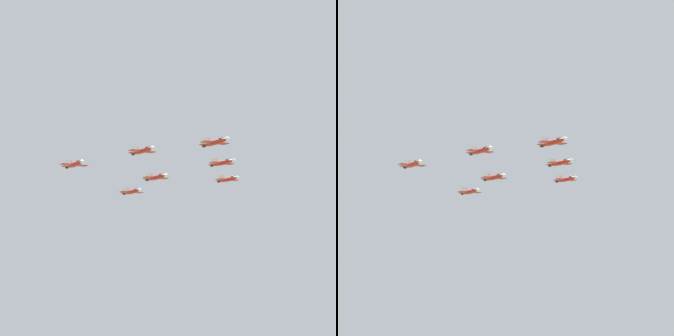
% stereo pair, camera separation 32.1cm
% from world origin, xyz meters
% --- Properties ---
extents(jet_lead, '(9.90, 15.25, 3.30)m').
position_xyz_m(jet_lead, '(25.52, 13.56, 165.43)').
color(jet_lead, red).
extents(jet_left_wingman, '(9.50, 14.54, 3.17)m').
position_xyz_m(jet_left_wingman, '(16.56, -9.94, 162.64)').
color(jet_left_wingman, red).
extents(jet_right_wingman, '(9.52, 14.55, 3.18)m').
position_xyz_m(jet_right_wingman, '(47.26, 0.93, 164.05)').
color(jet_right_wingman, red).
extents(jet_left_outer, '(9.37, 14.42, 3.12)m').
position_xyz_m(jet_left_outer, '(7.60, -33.44, 160.01)').
color(jet_left_outer, red).
extents(jet_right_outer, '(9.82, 15.10, 3.28)m').
position_xyz_m(jet_right_outer, '(69.01, -11.69, 160.70)').
color(jet_right_outer, red).
extents(jet_slot_rear, '(9.84, 15.06, 3.28)m').
position_xyz_m(jet_slot_rear, '(38.31, -22.57, 158.47)').
color(jet_slot_rear, red).
extents(jet_trailing, '(9.58, 14.73, 3.20)m').
position_xyz_m(jet_trailing, '(44.70, -40.63, 155.07)').
color(jet_trailing, red).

